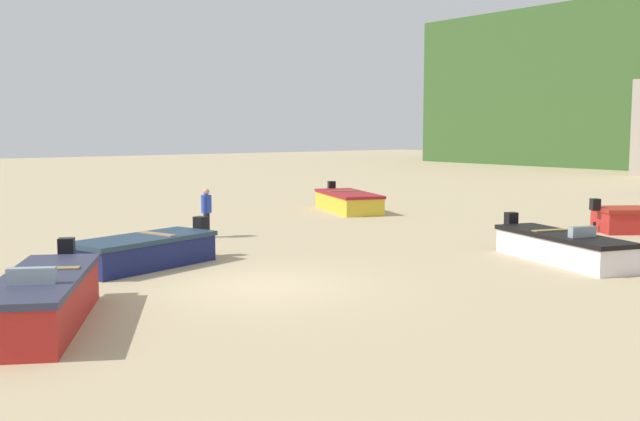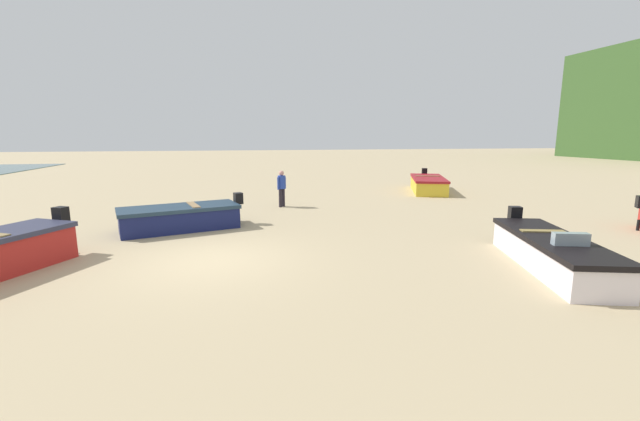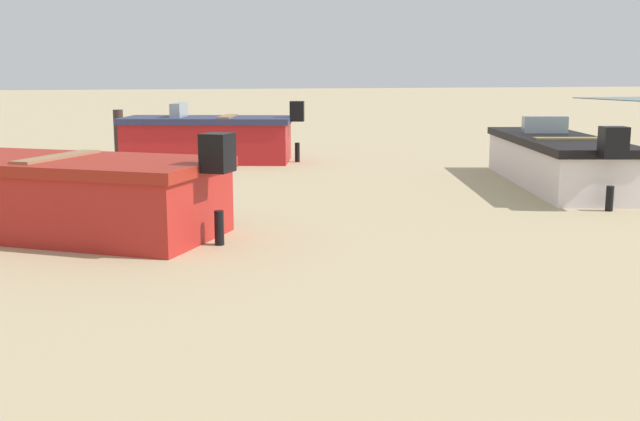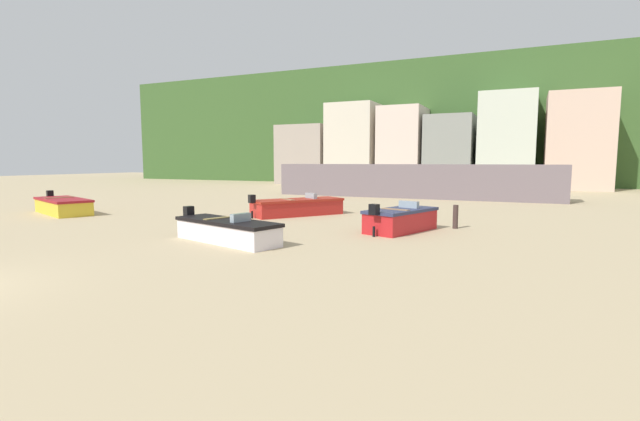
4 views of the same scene
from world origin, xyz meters
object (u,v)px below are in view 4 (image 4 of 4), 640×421
Objects in this scene: boat_yellow_0 at (63,206)px; mooring_post_near_water at (455,217)px; boat_red_2 at (401,220)px; boat_red_4 at (297,207)px; boat_white_1 at (227,230)px.

boat_yellow_0 reaches higher than mooring_post_near_water.
boat_yellow_0 is at bearing -156.93° from boat_red_2.
boat_red_4 reaches higher than mooring_post_near_water.
boat_red_2 is at bearing 7.90° from boat_red_4.
boat_red_2 reaches higher than boat_red_4.
boat_yellow_0 is at bearing -124.78° from boat_red_4.
mooring_post_near_water is at bearing 60.56° from boat_red_2.
boat_red_2 is at bearing 115.48° from boat_yellow_0.
boat_red_2 is 6.97m from boat_red_4.
boat_yellow_0 is 1.03× the size of boat_white_1.
boat_white_1 is 6.91m from boat_red_2.
boat_white_1 is 1.26× the size of boat_red_2.
boat_yellow_0 is 20.16m from mooring_post_near_water.
boat_red_2 reaches higher than boat_white_1.
mooring_post_near_water is (1.88, 1.71, 0.02)m from boat_red_2.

